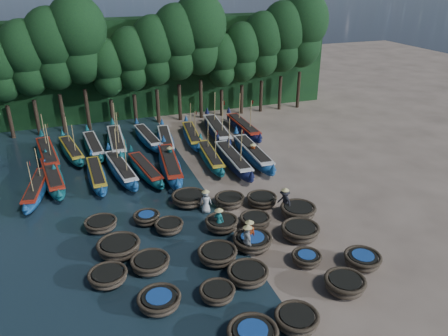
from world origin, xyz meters
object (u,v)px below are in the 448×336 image
object	(u,v)px
coracle_19	(298,211)
fisherman_4	(247,240)
long_boat_8	(253,153)
coracle_10	(108,276)
coracle_13	(252,241)
long_boat_6	(210,157)
long_boat_5	(170,165)
long_boat_13	(148,138)
long_boat_3	(121,169)
coracle_7	(248,274)
coracle_16	(169,226)
coracle_18	(255,221)
coracle_4	(345,284)
long_boat_10	(71,151)
long_boat_14	(166,140)
long_boat_16	(217,130)
coracle_23	(230,200)
coracle_24	(262,200)
coracle_5	(159,301)
fisherman_6	(253,152)
fisherman_5	(170,156)
fisherman_1	(219,220)
coracle_17	(222,224)
long_boat_11	(94,146)
long_boat_1	(53,177)
coracle_22	(189,198)
coracle_6	(217,293)
coracle_3	(297,320)
long_boat_2	(97,175)
fisherman_2	(249,233)
long_boat_7	(233,160)
fisherman_0	(206,201)
coracle_8	(306,258)
coracle_9	(362,260)
long_boat_15	(192,136)
coracle_15	(119,247)
coracle_12	(218,255)
long_boat_17	(243,127)
long_boat_0	(37,188)
coracle_21	(147,218)
fisherman_3	(284,201)
coracle_2	(253,335)

from	to	relation	value
coracle_19	fisherman_4	world-z (taller)	fisherman_4
long_boat_8	coracle_10	bearing A→B (deg)	-135.07
coracle_13	long_boat_6	world-z (taller)	long_boat_6
long_boat_5	long_boat_13	bearing A→B (deg)	100.10
coracle_19	long_boat_3	xyz separation A→B (m)	(-9.75, 10.02, 0.08)
coracle_7	coracle_16	world-z (taller)	coracle_7
long_boat_5	coracle_18	bearing A→B (deg)	-66.64
coracle_4	long_boat_10	world-z (taller)	long_boat_10
long_boat_14	long_boat_16	distance (m)	5.13
coracle_23	long_boat_16	xyz separation A→B (m)	(3.51, 12.90, 0.21)
coracle_24	long_boat_14	xyz separation A→B (m)	(-3.63, 12.83, 0.12)
coracle_19	long_boat_5	size ratio (longest dim) A/B	0.26
coracle_5	fisherman_6	xyz separation A→B (m)	(10.80, 14.29, 0.43)
fisherman_5	fisherman_1	bearing A→B (deg)	161.21
coracle_17	fisherman_5	world-z (taller)	fisherman_5
long_boat_11	fisherman_4	distance (m)	19.57
long_boat_10	long_boat_11	distance (m)	1.90
coracle_16	coracle_24	size ratio (longest dim) A/B	0.85
fisherman_6	long_boat_1	bearing A→B (deg)	98.15
long_boat_1	long_boat_10	bearing A→B (deg)	66.51
coracle_7	coracle_22	distance (m)	8.70
coracle_16	coracle_19	size ratio (longest dim) A/B	0.76
fisherman_1	fisherman_6	xyz separation A→B (m)	(6.11, 9.20, -0.08)
coracle_17	coracle_19	size ratio (longest dim) A/B	1.02
long_boat_6	coracle_6	bearing A→B (deg)	-102.50
long_boat_3	long_boat_13	xyz separation A→B (m)	(3.20, 6.25, -0.03)
coracle_3	coracle_18	world-z (taller)	coracle_18
coracle_5	fisherman_4	bearing A→B (deg)	24.72
long_boat_2	fisherman_2	xyz separation A→B (m)	(7.45, -11.55, 0.35)
long_boat_7	fisherman_0	xyz separation A→B (m)	(-4.23, -6.27, 0.27)
long_boat_3	long_boat_14	size ratio (longest dim) A/B	1.04
long_boat_10	fisherman_6	size ratio (longest dim) A/B	4.37
coracle_8	coracle_9	bearing A→B (deg)	-22.81
long_boat_15	long_boat_10	bearing A→B (deg)	-172.96
fisherman_2	fisherman_0	bearing A→B (deg)	166.78
coracle_5	coracle_7	distance (m)	4.62
coracle_15	long_boat_10	xyz separation A→B (m)	(-1.94, 15.61, 0.02)
coracle_5	fisherman_1	size ratio (longest dim) A/B	1.43
long_boat_3	long_boat_14	distance (m)	6.84
coracle_17	coracle_22	distance (m)	3.86
coracle_12	coracle_22	world-z (taller)	coracle_22
coracle_18	fisherman_5	xyz separation A→B (m)	(-2.72, 10.83, 0.39)
long_boat_3	long_boat_13	world-z (taller)	long_boat_3
long_boat_17	long_boat_0	bearing A→B (deg)	-158.71
coracle_21	long_boat_11	distance (m)	13.41
long_boat_16	fisherman_6	bearing A→B (deg)	-77.09
long_boat_6	long_boat_17	bearing A→B (deg)	52.53
fisherman_3	fisherman_4	distance (m)	5.11
coracle_2	coracle_7	size ratio (longest dim) A/B	0.99
long_boat_13	fisherman_6	distance (m)	10.19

